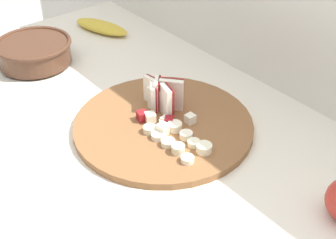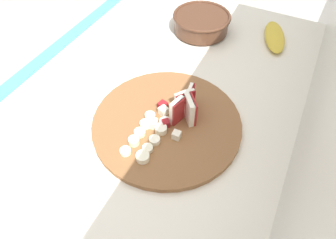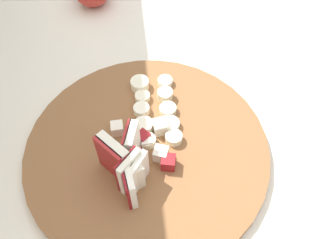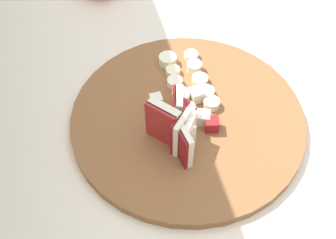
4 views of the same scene
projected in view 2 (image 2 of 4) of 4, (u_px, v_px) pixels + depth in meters
The scene contains 8 objects.
tiled_countertop at pixel (142, 200), 1.05m from camera, with size 1.32×0.74×0.89m.
tile_backsplash at pixel (274, 215), 0.71m from camera, with size 2.40×0.04×1.47m, color silver.
cutting_board at pixel (167, 123), 0.70m from camera, with size 0.35×0.35×0.01m, color brown.
apple_wedge_fan at pixel (185, 105), 0.69m from camera, with size 0.10×0.07×0.07m.
apple_dice_pile at pixel (163, 119), 0.69m from camera, with size 0.08×0.09×0.02m.
banana_slice_rows at pixel (147, 137), 0.66m from camera, with size 0.14×0.07×0.02m.
ceramic_bowl at pixel (201, 22), 0.93m from camera, with size 0.18×0.18×0.06m.
banana_peel at pixel (275, 37), 0.92m from camera, with size 0.17×0.06×0.02m, color gold.
Camera 2 is at (0.36, 0.28, 1.42)m, focal length 31.43 mm.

